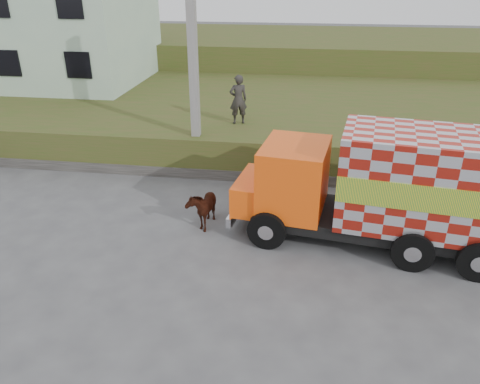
% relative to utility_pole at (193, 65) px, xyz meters
% --- Properties ---
extents(ground, '(120.00, 120.00, 0.00)m').
position_rel_utility_pole_xyz_m(ground, '(1.00, -4.60, -4.08)').
color(ground, '#474749').
rests_on(ground, ground).
extents(embankment, '(40.00, 12.00, 1.50)m').
position_rel_utility_pole_xyz_m(embankment, '(1.00, 5.40, -3.33)').
color(embankment, '#384F1A').
rests_on(embankment, ground).
extents(embankment_far, '(40.00, 12.00, 3.00)m').
position_rel_utility_pole_xyz_m(embankment_far, '(1.00, 17.40, -2.58)').
color(embankment_far, '#384F1A').
rests_on(embankment_far, ground).
extents(retaining_strip, '(16.00, 0.50, 0.40)m').
position_rel_utility_pole_xyz_m(retaining_strip, '(-1.00, -0.40, -3.88)').
color(retaining_strip, '#595651').
rests_on(retaining_strip, ground).
extents(building, '(10.00, 8.00, 6.00)m').
position_rel_utility_pole_xyz_m(building, '(-10.00, 8.40, 0.42)').
color(building, '#B6D1B2').
rests_on(building, embankment).
extents(utility_pole, '(1.20, 0.30, 8.00)m').
position_rel_utility_pole_xyz_m(utility_pole, '(0.00, 0.00, 0.00)').
color(utility_pole, gray).
rests_on(utility_pole, ground).
extents(cargo_truck, '(7.78, 3.51, 3.35)m').
position_rel_utility_pole_xyz_m(cargo_truck, '(6.28, -4.24, -2.35)').
color(cargo_truck, black).
rests_on(cargo_truck, ground).
extents(cow, '(0.76, 1.50, 1.23)m').
position_rel_utility_pole_xyz_m(cow, '(1.07, -3.91, -3.46)').
color(cow, black).
rests_on(cow, ground).
extents(pedestrian, '(0.82, 0.67, 1.93)m').
position_rel_utility_pole_xyz_m(pedestrian, '(1.33, 1.71, -1.61)').
color(pedestrian, '#302E2B').
rests_on(pedestrian, embankment).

